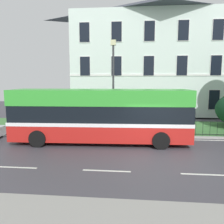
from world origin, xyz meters
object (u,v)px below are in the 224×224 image
object	(u,v)px
single_decker_bus	(101,115)
street_lamp_post	(113,79)
georgian_townhouse	(161,56)
litter_bin	(175,126)

from	to	relation	value
single_decker_bus	street_lamp_post	bearing A→B (deg)	78.12
georgian_townhouse	single_decker_bus	bearing A→B (deg)	-110.17
street_lamp_post	litter_bin	world-z (taller)	street_lamp_post
georgian_townhouse	street_lamp_post	bearing A→B (deg)	-112.85
single_decker_bus	litter_bin	world-z (taller)	single_decker_bus
litter_bin	single_decker_bus	bearing A→B (deg)	-154.07
single_decker_bus	street_lamp_post	size ratio (longest dim) A/B	1.65
street_lamp_post	litter_bin	xyz separation A→B (m)	(4.28, -0.56, -3.13)
litter_bin	georgian_townhouse	bearing A→B (deg)	89.39
litter_bin	street_lamp_post	bearing A→B (deg)	172.60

